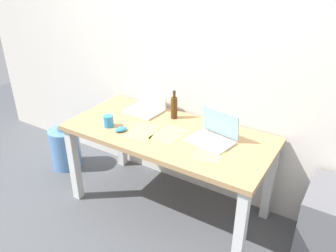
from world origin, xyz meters
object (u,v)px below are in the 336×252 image
computer_mouse (121,129)px  filing_cabinet (331,227)px  laptop_right (214,135)px  water_cooler_jug (65,148)px  laptop_left (146,106)px  coffee_mug (109,121)px  desk (168,143)px  beer_bottle (174,107)px

computer_mouse → filing_cabinet: bearing=41.6°
laptop_right → water_cooler_jug: laptop_right is taller
laptop_left → computer_mouse: (0.06, -0.43, -0.03)m
coffee_mug → laptop_right: bearing=15.9°
desk → laptop_right: 0.40m
laptop_right → beer_bottle: (-0.45, 0.18, 0.05)m
laptop_left → beer_bottle: 0.29m
coffee_mug → filing_cabinet: 1.82m
computer_mouse → coffee_mug: (-0.14, 0.02, 0.03)m
desk → water_cooler_jug: desk is taller
desk → laptop_left: size_ratio=5.12×
desk → computer_mouse: bearing=-149.0°
desk → filing_cabinet: 1.33m
laptop_right → water_cooler_jug: bearing=-177.5°
computer_mouse → filing_cabinet: (1.59, 0.31, -0.48)m
filing_cabinet → laptop_left: bearing=176.1°
laptop_left → coffee_mug: bearing=-101.1°
desk → water_cooler_jug: 1.31m
water_cooler_jug → filing_cabinet: 2.51m
laptop_left → laptop_right: laptop_right is taller
laptop_left → filing_cabinet: bearing=-3.9°
laptop_left → filing_cabinet: 1.73m
coffee_mug → water_cooler_jug: coffee_mug is taller
beer_bottle → coffee_mug: (-0.37, -0.41, -0.05)m
laptop_left → laptop_right: bearing=-13.3°
computer_mouse → water_cooler_jug: bearing=-160.7°
desk → laptop_right: bearing=9.4°
desk → laptop_left: (-0.38, 0.24, 0.14)m
coffee_mug → water_cooler_jug: 0.99m
coffee_mug → filing_cabinet: coffee_mug is taller
beer_bottle → computer_mouse: size_ratio=2.45×
laptop_left → coffee_mug: size_ratio=3.39×
beer_bottle → laptop_left: bearing=-179.3°
laptop_left → filing_cabinet: (1.65, -0.11, -0.50)m
laptop_left → filing_cabinet: size_ratio=0.56×
beer_bottle → laptop_right: bearing=-21.6°
laptop_right → water_cooler_jug: size_ratio=0.76×
desk → laptop_right: (0.36, 0.06, 0.15)m
desk → water_cooler_jug: (-1.24, -0.01, -0.43)m
desk → beer_bottle: 0.32m
filing_cabinet → beer_bottle: bearing=175.2°
filing_cabinet → laptop_right: bearing=-176.0°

